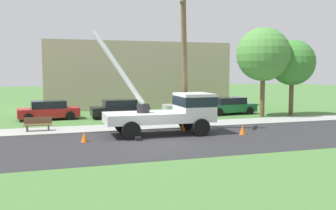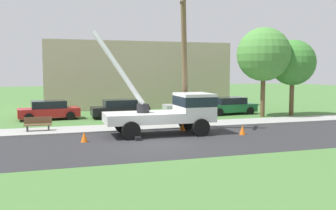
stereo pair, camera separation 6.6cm
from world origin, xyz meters
TOP-DOWN VIEW (x-y plane):
  - ground_plane at (0.00, 12.00)m, footprint 120.00×120.00m
  - road_asphalt at (0.00, 0.00)m, footprint 80.00×7.72m
  - sidewalk_strip at (0.00, 5.20)m, footprint 80.00×2.67m
  - utility_truck at (1.70, 2.26)m, footprint 6.76×3.20m
  - leaning_utility_pole at (2.86, 3.56)m, footprint 1.53×2.74m
  - traffic_cone_ahead at (5.43, 0.81)m, footprint 0.36×0.36m
  - traffic_cone_behind at (-3.45, 1.27)m, footprint 0.36×0.36m
  - traffic_cone_curbside at (2.62, 3.16)m, footprint 0.36×0.36m
  - parked_sedan_red at (-5.15, 11.13)m, footprint 4.55×2.29m
  - parked_sedan_black at (0.12, 10.57)m, footprint 4.42×2.05m
  - parked_sedan_silver at (6.03, 10.71)m, footprint 4.54×2.26m
  - parked_sedan_green at (9.31, 10.15)m, footprint 4.51×2.21m
  - park_bench at (-5.79, 5.26)m, footprint 1.60×0.45m
  - roadside_tree_near at (11.03, 7.80)m, footprint 4.21×4.21m
  - roadside_tree_far at (13.75, 7.85)m, footprint 3.67×3.67m
  - lowrise_building_backdrop at (3.45, 19.34)m, footprint 18.00×6.00m

SIDE VIEW (x-z plane):
  - ground_plane at x=0.00m, z-range 0.00..0.00m
  - road_asphalt at x=0.00m, z-range 0.00..0.01m
  - sidewalk_strip at x=0.00m, z-range 0.00..0.10m
  - traffic_cone_ahead at x=5.43m, z-range 0.00..0.56m
  - traffic_cone_behind at x=-3.45m, z-range 0.00..0.56m
  - traffic_cone_curbside at x=2.62m, z-range 0.00..0.56m
  - park_bench at x=-5.79m, z-range 0.01..0.91m
  - parked_sedan_red at x=-5.15m, z-range 0.00..1.42m
  - parked_sedan_black at x=0.12m, z-range 0.00..1.42m
  - parked_sedan_silver at x=6.03m, z-range 0.00..1.42m
  - parked_sedan_green at x=9.31m, z-range 0.00..1.42m
  - utility_truck at x=1.70m, z-range -1.58..4.40m
  - lowrise_building_backdrop at x=3.45m, z-range 0.00..6.40m
  - roadside_tree_far at x=13.75m, z-range 1.21..7.35m
  - leaning_utility_pole at x=2.86m, z-range 0.12..8.94m
  - roadside_tree_near at x=11.03m, z-range 1.39..8.43m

